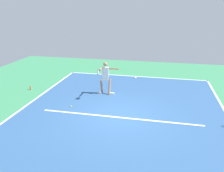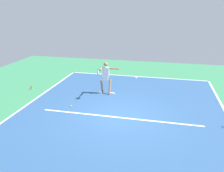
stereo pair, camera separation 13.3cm
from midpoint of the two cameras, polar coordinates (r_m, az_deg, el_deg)
ground_plane at (r=10.09m, az=1.61°, el=-7.34°), size 21.40×21.40×0.00m
court_surface at (r=10.09m, az=1.62°, el=-7.33°), size 9.27×12.21×0.00m
court_line_baseline_near at (r=15.69m, az=5.75°, el=2.40°), size 9.27×0.10×0.01m
court_line_sideline_right at (r=11.74m, az=-21.02°, el=-4.72°), size 0.10×12.21×0.01m
court_line_service at (r=9.93m, az=1.41°, el=-7.79°), size 6.95×0.10×0.01m
court_line_centre_mark at (r=15.50m, az=5.66°, el=2.19°), size 0.10×0.30×0.01m
tennis_player at (r=12.18m, az=-1.96°, el=2.51°), size 1.19×1.24×1.77m
tennis_ball_near_service_line at (r=11.09m, az=-10.52°, el=-4.96°), size 0.07×0.07×0.07m
water_bottle at (r=13.92m, az=-19.86°, el=-0.42°), size 0.07×0.07×0.22m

